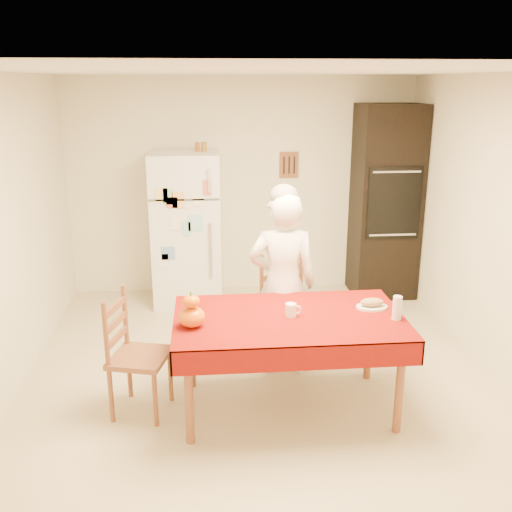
{
  "coord_description": "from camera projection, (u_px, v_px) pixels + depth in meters",
  "views": [
    {
      "loc": [
        -0.43,
        -4.35,
        2.42
      ],
      "look_at": [
        -0.02,
        0.2,
        1.02
      ],
      "focal_mm": 40.0,
      "sensor_mm": 36.0,
      "label": 1
    }
  ],
  "objects": [
    {
      "name": "chair_left",
      "position": [
        131.0,
        350.0,
        4.25
      ],
      "size": [
        0.49,
        0.51,
        0.95
      ],
      "rotation": [
        0.0,
        0.0,
        1.32
      ],
      "color": "brown",
      "rests_on": "floor"
    },
    {
      "name": "coffee_mug",
      "position": [
        291.0,
        310.0,
        4.2
      ],
      "size": [
        0.08,
        0.08,
        0.1
      ],
      "primitive_type": "cylinder",
      "color": "white",
      "rests_on": "dining_table"
    },
    {
      "name": "floor",
      "position": [
        260.0,
        377.0,
        4.89
      ],
      "size": [
        4.5,
        4.5,
        0.0
      ],
      "primitive_type": "plane",
      "color": "#C7B890",
      "rests_on": "ground"
    },
    {
      "name": "bread_plate",
      "position": [
        372.0,
        307.0,
        4.36
      ],
      "size": [
        0.24,
        0.24,
        0.02
      ],
      "primitive_type": "cylinder",
      "color": "white",
      "rests_on": "dining_table"
    },
    {
      "name": "spice_jar_mid",
      "position": [
        203.0,
        147.0,
        6.18
      ],
      "size": [
        0.05,
        0.05,
        0.1
      ],
      "primitive_type": "cylinder",
      "color": "#925E1A",
      "rests_on": "refrigerator"
    },
    {
      "name": "chair_far",
      "position": [
        282.0,
        305.0,
        5.12
      ],
      "size": [
        0.43,
        0.41,
        0.95
      ],
      "rotation": [
        0.0,
        0.0,
        -0.02
      ],
      "color": "brown",
      "rests_on": "floor"
    },
    {
      "name": "room_shell",
      "position": [
        261.0,
        190.0,
        4.42
      ],
      "size": [
        4.02,
        4.52,
        2.51
      ],
      "color": "#ECE2C7",
      "rests_on": "ground"
    },
    {
      "name": "spice_jar_left",
      "position": [
        197.0,
        147.0,
        6.17
      ],
      "size": [
        0.05,
        0.05,
        0.1
      ],
      "primitive_type": "cylinder",
      "color": "#92491A",
      "rests_on": "refrigerator"
    },
    {
      "name": "oven_cabinet",
      "position": [
        385.0,
        202.0,
        6.54
      ],
      "size": [
        0.7,
        0.62,
        2.2
      ],
      "color": "black",
      "rests_on": "floor"
    },
    {
      "name": "dining_table",
      "position": [
        289.0,
        325.0,
        4.23
      ],
      "size": [
        1.7,
        1.0,
        0.76
      ],
      "color": "brown",
      "rests_on": "floor"
    },
    {
      "name": "pumpkin_lower",
      "position": [
        192.0,
        317.0,
        4.02
      ],
      "size": [
        0.19,
        0.19,
        0.14
      ],
      "primitive_type": "ellipsoid",
      "color": "#D54305",
      "rests_on": "dining_table"
    },
    {
      "name": "wine_glass",
      "position": [
        397.0,
        308.0,
        4.14
      ],
      "size": [
        0.07,
        0.07,
        0.18
      ],
      "primitive_type": "cylinder",
      "color": "silver",
      "rests_on": "dining_table"
    },
    {
      "name": "spice_jar_right",
      "position": [
        205.0,
        147.0,
        6.18
      ],
      "size": [
        0.05,
        0.05,
        0.1
      ],
      "primitive_type": "cylinder",
      "color": "#94631A",
      "rests_on": "refrigerator"
    },
    {
      "name": "seated_woman",
      "position": [
        283.0,
        285.0,
        4.78
      ],
      "size": [
        0.6,
        0.42,
        1.59
      ],
      "primitive_type": "imported",
      "rotation": [
        0.0,
        0.0,
        3.07
      ],
      "color": "white",
      "rests_on": "floor"
    },
    {
      "name": "refrigerator",
      "position": [
        186.0,
        229.0,
        6.37
      ],
      "size": [
        0.75,
        0.74,
        1.7
      ],
      "color": "white",
      "rests_on": "floor"
    },
    {
      "name": "pumpkin_upper",
      "position": [
        191.0,
        301.0,
        3.99
      ],
      "size": [
        0.12,
        0.12,
        0.09
      ],
      "primitive_type": "ellipsoid",
      "color": "#E34205",
      "rests_on": "pumpkin_lower"
    },
    {
      "name": "bread_loaf",
      "position": [
        372.0,
        302.0,
        4.35
      ],
      "size": [
        0.18,
        0.1,
        0.06
      ],
      "primitive_type": "ellipsoid",
      "color": "tan",
      "rests_on": "bread_plate"
    }
  ]
}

